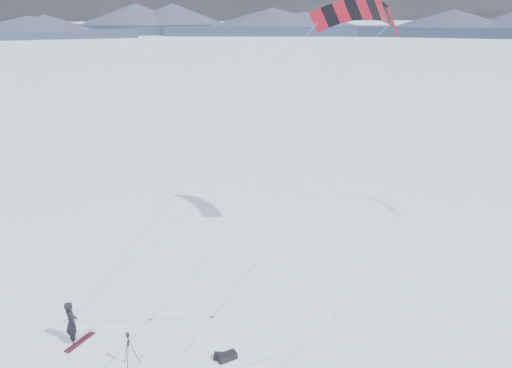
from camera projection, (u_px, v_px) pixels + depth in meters
name	position (u px, v px, depth m)	size (l,w,h in m)	color
ground	(132.00, 361.00, 19.78)	(1800.00, 1800.00, 0.00)	white
horizon_hills	(125.00, 292.00, 18.77)	(704.00, 705.94, 8.03)	#192637
snow_tracks	(140.00, 359.00, 19.89)	(17.62, 10.25, 0.01)	#A5B2D2
snowkiter	(74.00, 343.00, 20.88)	(0.71, 0.47, 1.95)	black
snowboard	(80.00, 342.00, 20.88)	(1.53, 0.29, 0.04)	maroon
tripod	(129.00, 345.00, 19.19)	(0.60, 0.67, 1.49)	black
gear_bag_a	(227.00, 356.00, 19.80)	(0.82, 0.49, 0.34)	black
gear_bag_b	(222.00, 356.00, 19.86)	(0.69, 0.54, 0.28)	black
power_kite	(357.00, 17.00, 26.13)	(16.94, 7.72, 12.68)	#AD0E1E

